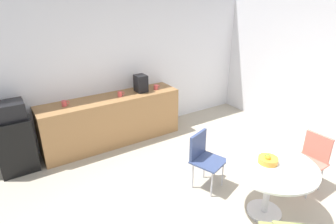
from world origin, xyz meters
TOP-DOWN VIEW (x-y plane):
  - ground_plane at (0.00, 0.00)m, footprint 6.00×6.00m
  - wall_back at (0.00, 3.00)m, footprint 6.00×0.10m
  - counter_block at (-0.27, 2.65)m, footprint 2.57×0.60m
  - mini_fridge at (-1.90, 2.65)m, footprint 0.54×0.54m
  - microwave at (-1.90, 2.65)m, footprint 0.48×0.38m
  - round_table at (0.64, -0.19)m, footprint 1.08×1.08m
  - chair_coral at (1.59, -0.16)m, footprint 0.43×0.43m
  - chair_navy at (0.32, 0.72)m, footprint 0.53×0.53m
  - fruit_bowl at (0.63, -0.12)m, footprint 0.24×0.24m
  - mug_white at (0.65, 2.59)m, footprint 0.13×0.08m
  - mug_green at (-0.10, 2.60)m, footprint 0.13×0.08m
  - mug_red at (-1.07, 2.68)m, footprint 0.13×0.08m
  - coffee_maker at (0.36, 2.65)m, footprint 0.20×0.24m

SIDE VIEW (x-z plane):
  - ground_plane at x=0.00m, z-range 0.00..0.00m
  - mini_fridge at x=-1.90m, z-range 0.00..0.88m
  - counter_block at x=-0.27m, z-range 0.00..0.90m
  - chair_coral at x=1.59m, z-range 0.11..0.94m
  - chair_navy at x=0.32m, z-range 0.11..0.94m
  - round_table at x=0.64m, z-range 0.23..0.96m
  - fruit_bowl at x=0.63m, z-range 0.72..0.83m
  - mug_white at x=0.65m, z-range 0.90..1.00m
  - mug_green at x=-0.10m, z-range 0.90..1.00m
  - mug_red at x=-1.07m, z-range 0.90..1.00m
  - microwave at x=-1.90m, z-range 0.88..1.14m
  - coffee_maker at x=0.36m, z-range 0.90..1.22m
  - wall_back at x=0.00m, z-range 0.00..2.60m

